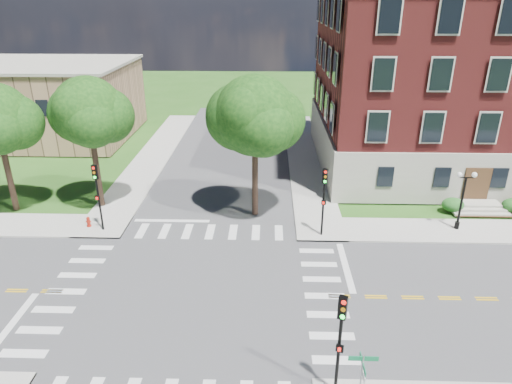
{
  "coord_description": "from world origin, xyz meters",
  "views": [
    {
      "loc": [
        4.02,
        -20.81,
        15.23
      ],
      "look_at": [
        3.22,
        6.93,
        3.2
      ],
      "focal_mm": 32.0,
      "sensor_mm": 36.0,
      "label": 1
    }
  ],
  "objects_px": {
    "traffic_signal_se": "(340,334)",
    "fire_hydrant": "(89,222)",
    "traffic_signal_nw": "(97,189)",
    "street_sign_pole": "(362,376)",
    "traffic_signal_ne": "(324,194)",
    "twin_lamp_west": "(462,197)"
  },
  "relations": [
    {
      "from": "traffic_signal_se",
      "to": "fire_hydrant",
      "type": "xyz_separation_m",
      "value": [
        -15.54,
        14.31,
        -2.72
      ]
    },
    {
      "from": "traffic_signal_se",
      "to": "fire_hydrant",
      "type": "relative_size",
      "value": 6.4
    },
    {
      "from": "traffic_signal_se",
      "to": "traffic_signal_nw",
      "type": "bearing_deg",
      "value": 136.05
    },
    {
      "from": "traffic_signal_se",
      "to": "traffic_signal_ne",
      "type": "height_order",
      "value": "same"
    },
    {
      "from": "traffic_signal_nw",
      "to": "street_sign_pole",
      "type": "bearing_deg",
      "value": -45.05
    },
    {
      "from": "twin_lamp_west",
      "to": "fire_hydrant",
      "type": "relative_size",
      "value": 5.64
    },
    {
      "from": "traffic_signal_se",
      "to": "fire_hydrant",
      "type": "distance_m",
      "value": 21.3
    },
    {
      "from": "street_sign_pole",
      "to": "traffic_signal_ne",
      "type": "bearing_deg",
      "value": 89.4
    },
    {
      "from": "twin_lamp_west",
      "to": "street_sign_pole",
      "type": "bearing_deg",
      "value": -121.44
    },
    {
      "from": "fire_hydrant",
      "to": "street_sign_pole",
      "type": "bearing_deg",
      "value": -43.75
    },
    {
      "from": "traffic_signal_nw",
      "to": "fire_hydrant",
      "type": "xyz_separation_m",
      "value": [
        -1.16,
        0.44,
        -2.72
      ]
    },
    {
      "from": "traffic_signal_se",
      "to": "twin_lamp_west",
      "type": "xyz_separation_m",
      "value": [
        10.44,
        14.75,
        -0.66
      ]
    },
    {
      "from": "traffic_signal_ne",
      "to": "twin_lamp_west",
      "type": "distance_m",
      "value": 9.7
    },
    {
      "from": "twin_lamp_west",
      "to": "traffic_signal_se",
      "type": "bearing_deg",
      "value": -125.29
    },
    {
      "from": "traffic_signal_ne",
      "to": "street_sign_pole",
      "type": "relative_size",
      "value": 1.55
    },
    {
      "from": "traffic_signal_se",
      "to": "street_sign_pole",
      "type": "height_order",
      "value": "traffic_signal_se"
    },
    {
      "from": "traffic_signal_se",
      "to": "traffic_signal_nw",
      "type": "xyz_separation_m",
      "value": [
        -14.39,
        13.87,
        0.0
      ]
    },
    {
      "from": "traffic_signal_nw",
      "to": "street_sign_pole",
      "type": "xyz_separation_m",
      "value": [
        15.06,
        -15.09,
        -0.88
      ]
    },
    {
      "from": "traffic_signal_ne",
      "to": "fire_hydrant",
      "type": "distance_m",
      "value": 16.62
    },
    {
      "from": "traffic_signal_ne",
      "to": "fire_hydrant",
      "type": "relative_size",
      "value": 6.4
    },
    {
      "from": "traffic_signal_se",
      "to": "traffic_signal_ne",
      "type": "relative_size",
      "value": 1.0
    },
    {
      "from": "traffic_signal_se",
      "to": "fire_hydrant",
      "type": "height_order",
      "value": "traffic_signal_se"
    }
  ]
}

